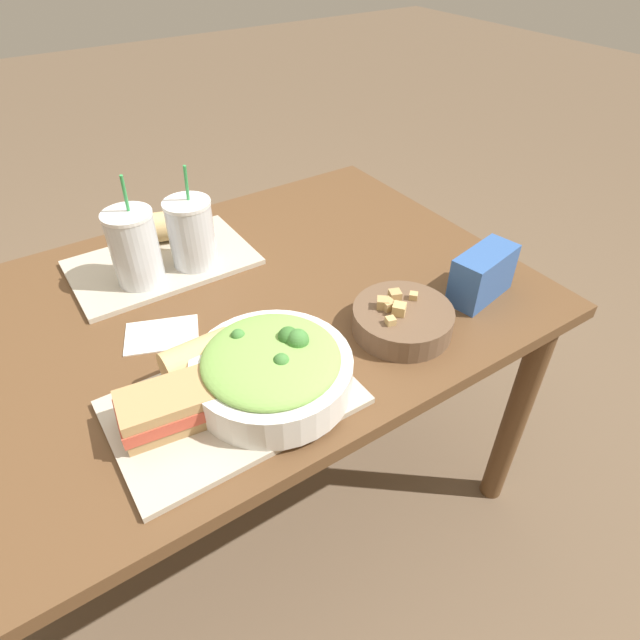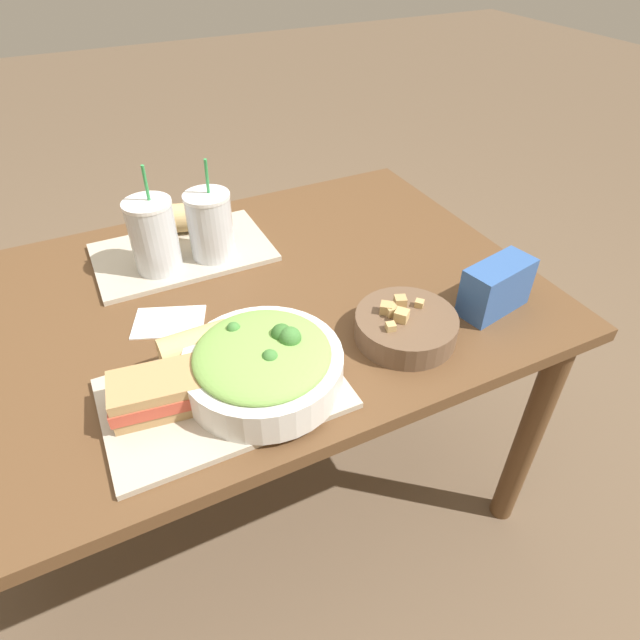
{
  "view_description": "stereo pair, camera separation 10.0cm",
  "coord_description": "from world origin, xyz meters",
  "px_view_note": "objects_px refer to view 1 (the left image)",
  "views": [
    {
      "loc": [
        -0.28,
        -0.86,
        1.4
      ],
      "look_at": [
        0.15,
        -0.21,
        0.76
      ],
      "focal_mm": 30.0,
      "sensor_mm": 36.0,
      "label": 1
    },
    {
      "loc": [
        -0.2,
        -0.91,
        1.4
      ],
      "look_at": [
        0.15,
        -0.21,
        0.76
      ],
      "focal_mm": 30.0,
      "sensor_mm": 36.0,
      "label": 2
    }
  ],
  "objects_px": {
    "drink_cup_dark": "(135,250)",
    "drink_cup_red": "(192,235)",
    "salad_bowl": "(272,368)",
    "baguette_far": "(160,227)",
    "baguette_near": "(200,358)",
    "napkin_folded": "(162,335)",
    "chip_bag": "(482,275)",
    "soup_bowl": "(402,319)",
    "sandwich_near": "(166,408)"
  },
  "relations": [
    {
      "from": "drink_cup_dark",
      "to": "napkin_folded",
      "type": "bearing_deg",
      "value": -98.77
    },
    {
      "from": "baguette_near",
      "to": "drink_cup_red",
      "type": "xyz_separation_m",
      "value": [
        0.14,
        0.34,
        0.04
      ]
    },
    {
      "from": "baguette_near",
      "to": "baguette_far",
      "type": "relative_size",
      "value": 1.03
    },
    {
      "from": "soup_bowl",
      "to": "sandwich_near",
      "type": "relative_size",
      "value": 1.23
    },
    {
      "from": "soup_bowl",
      "to": "salad_bowl",
      "type": "bearing_deg",
      "value": -178.91
    },
    {
      "from": "soup_bowl",
      "to": "chip_bag",
      "type": "bearing_deg",
      "value": -0.67
    },
    {
      "from": "baguette_far",
      "to": "drink_cup_red",
      "type": "bearing_deg",
      "value": -151.41
    },
    {
      "from": "drink_cup_red",
      "to": "napkin_folded",
      "type": "xyz_separation_m",
      "value": [
        -0.16,
        -0.19,
        -0.08
      ]
    },
    {
      "from": "baguette_near",
      "to": "chip_bag",
      "type": "height_order",
      "value": "chip_bag"
    },
    {
      "from": "baguette_near",
      "to": "napkin_folded",
      "type": "height_order",
      "value": "baguette_near"
    },
    {
      "from": "salad_bowl",
      "to": "drink_cup_dark",
      "type": "distance_m",
      "value": 0.45
    },
    {
      "from": "salad_bowl",
      "to": "drink_cup_red",
      "type": "relative_size",
      "value": 1.17
    },
    {
      "from": "baguette_near",
      "to": "chip_bag",
      "type": "xyz_separation_m",
      "value": [
        0.6,
        -0.1,
        0.01
      ]
    },
    {
      "from": "baguette_far",
      "to": "napkin_folded",
      "type": "distance_m",
      "value": 0.36
    },
    {
      "from": "salad_bowl",
      "to": "baguette_near",
      "type": "distance_m",
      "value": 0.13
    },
    {
      "from": "chip_bag",
      "to": "napkin_folded",
      "type": "relative_size",
      "value": 0.98
    },
    {
      "from": "drink_cup_red",
      "to": "chip_bag",
      "type": "height_order",
      "value": "drink_cup_red"
    },
    {
      "from": "salad_bowl",
      "to": "drink_cup_red",
      "type": "xyz_separation_m",
      "value": [
        0.05,
        0.45,
        0.03
      ]
    },
    {
      "from": "drink_cup_dark",
      "to": "drink_cup_red",
      "type": "height_order",
      "value": "drink_cup_dark"
    },
    {
      "from": "drink_cup_dark",
      "to": "baguette_near",
      "type": "bearing_deg",
      "value": -91.35
    },
    {
      "from": "soup_bowl",
      "to": "napkin_folded",
      "type": "bearing_deg",
      "value": 148.53
    },
    {
      "from": "soup_bowl",
      "to": "drink_cup_dark",
      "type": "height_order",
      "value": "drink_cup_dark"
    },
    {
      "from": "sandwich_near",
      "to": "chip_bag",
      "type": "xyz_separation_m",
      "value": [
        0.69,
        -0.02,
        0.01
      ]
    },
    {
      "from": "salad_bowl",
      "to": "chip_bag",
      "type": "bearing_deg",
      "value": 0.35
    },
    {
      "from": "sandwich_near",
      "to": "drink_cup_dark",
      "type": "bearing_deg",
      "value": 84.3
    },
    {
      "from": "baguette_far",
      "to": "chip_bag",
      "type": "height_order",
      "value": "chip_bag"
    },
    {
      "from": "salad_bowl",
      "to": "sandwich_near",
      "type": "xyz_separation_m",
      "value": [
        -0.18,
        0.03,
        -0.01
      ]
    },
    {
      "from": "soup_bowl",
      "to": "sandwich_near",
      "type": "bearing_deg",
      "value": 177.64
    },
    {
      "from": "soup_bowl",
      "to": "napkin_folded",
      "type": "xyz_separation_m",
      "value": [
        -0.41,
        0.25,
        -0.03
      ]
    },
    {
      "from": "soup_bowl",
      "to": "baguette_near",
      "type": "height_order",
      "value": "baguette_near"
    },
    {
      "from": "soup_bowl",
      "to": "drink_cup_dark",
      "type": "xyz_separation_m",
      "value": [
        -0.38,
        0.44,
        0.06
      ]
    },
    {
      "from": "salad_bowl",
      "to": "chip_bag",
      "type": "relative_size",
      "value": 1.68
    },
    {
      "from": "napkin_folded",
      "to": "drink_cup_red",
      "type": "bearing_deg",
      "value": 50.45
    },
    {
      "from": "sandwich_near",
      "to": "drink_cup_red",
      "type": "distance_m",
      "value": 0.48
    },
    {
      "from": "baguette_far",
      "to": "drink_cup_red",
      "type": "distance_m",
      "value": 0.15
    },
    {
      "from": "drink_cup_red",
      "to": "napkin_folded",
      "type": "distance_m",
      "value": 0.26
    },
    {
      "from": "soup_bowl",
      "to": "drink_cup_dark",
      "type": "distance_m",
      "value": 0.58
    },
    {
      "from": "napkin_folded",
      "to": "salad_bowl",
      "type": "bearing_deg",
      "value": -66.64
    },
    {
      "from": "chip_bag",
      "to": "soup_bowl",
      "type": "bearing_deg",
      "value": 167.91
    },
    {
      "from": "drink_cup_red",
      "to": "drink_cup_dark",
      "type": "bearing_deg",
      "value": 180.0
    },
    {
      "from": "drink_cup_dark",
      "to": "chip_bag",
      "type": "relative_size",
      "value": 1.5
    },
    {
      "from": "salad_bowl",
      "to": "baguette_far",
      "type": "bearing_deg",
      "value": 88.12
    },
    {
      "from": "sandwich_near",
      "to": "baguette_far",
      "type": "distance_m",
      "value": 0.6
    },
    {
      "from": "soup_bowl",
      "to": "baguette_far",
      "type": "bearing_deg",
      "value": 115.49
    },
    {
      "from": "baguette_near",
      "to": "chip_bag",
      "type": "distance_m",
      "value": 0.61
    },
    {
      "from": "sandwich_near",
      "to": "baguette_far",
      "type": "bearing_deg",
      "value": 78.1
    },
    {
      "from": "soup_bowl",
      "to": "drink_cup_dark",
      "type": "bearing_deg",
      "value": 130.59
    },
    {
      "from": "chip_bag",
      "to": "baguette_far",
      "type": "bearing_deg",
      "value": 118.76
    },
    {
      "from": "napkin_folded",
      "to": "baguette_near",
      "type": "bearing_deg",
      "value": -82.09
    },
    {
      "from": "baguette_near",
      "to": "baguette_far",
      "type": "xyz_separation_m",
      "value": [
        0.11,
        0.49,
        0.0
      ]
    }
  ]
}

